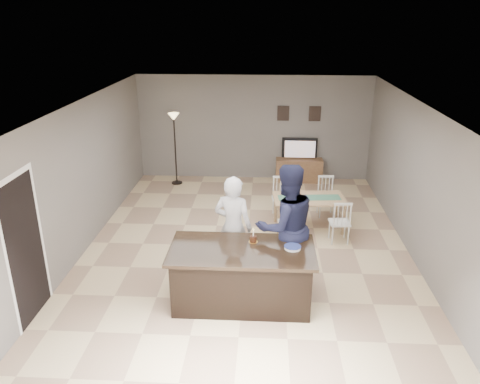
# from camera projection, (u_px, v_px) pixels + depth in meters

# --- Properties ---
(floor) EXTENTS (8.00, 8.00, 0.00)m
(floor) POSITION_uv_depth(u_px,v_px,m) (247.00, 246.00, 8.87)
(floor) COLOR #D7BA89
(floor) RESTS_ON ground
(room_shell) EXTENTS (8.00, 8.00, 8.00)m
(room_shell) POSITION_uv_depth(u_px,v_px,m) (247.00, 162.00, 8.26)
(room_shell) COLOR slate
(room_shell) RESTS_ON floor
(kitchen_island) EXTENTS (2.15, 1.10, 0.90)m
(kitchen_island) POSITION_uv_depth(u_px,v_px,m) (242.00, 275.00, 7.02)
(kitchen_island) COLOR black
(kitchen_island) RESTS_ON floor
(tv_console) EXTENTS (1.20, 0.40, 0.60)m
(tv_console) POSITION_uv_depth(u_px,v_px,m) (299.00, 170.00, 12.21)
(tv_console) COLOR brown
(tv_console) RESTS_ON floor
(television) EXTENTS (0.91, 0.12, 0.53)m
(television) POSITION_uv_depth(u_px,v_px,m) (300.00, 149.00, 12.07)
(television) COLOR black
(television) RESTS_ON tv_console
(tv_screen_glow) EXTENTS (0.78, 0.00, 0.78)m
(tv_screen_glow) POSITION_uv_depth(u_px,v_px,m) (300.00, 149.00, 12.00)
(tv_screen_glow) COLOR orange
(tv_screen_glow) RESTS_ON tv_console
(picture_frames) EXTENTS (1.10, 0.02, 0.38)m
(picture_frames) POSITION_uv_depth(u_px,v_px,m) (299.00, 113.00, 11.88)
(picture_frames) COLOR black
(picture_frames) RESTS_ON room_shell
(doorway) EXTENTS (0.00, 2.10, 2.65)m
(doorway) POSITION_uv_depth(u_px,v_px,m) (23.00, 237.00, 6.43)
(doorway) COLOR black
(doorway) RESTS_ON floor
(woman) EXTENTS (0.73, 0.58, 1.76)m
(woman) POSITION_uv_depth(u_px,v_px,m) (233.00, 227.00, 7.60)
(woman) COLOR silver
(woman) RESTS_ON floor
(man) EXTENTS (1.21, 1.09, 2.04)m
(man) POSITION_uv_depth(u_px,v_px,m) (286.00, 226.00, 7.30)
(man) COLOR #161832
(man) RESTS_ON floor
(birthday_cake) EXTENTS (0.14, 0.14, 0.22)m
(birthday_cake) POSITION_uv_depth(u_px,v_px,m) (253.00, 239.00, 7.05)
(birthday_cake) COLOR gold
(birthday_cake) RESTS_ON kitchen_island
(plate_stack) EXTENTS (0.25, 0.25, 0.04)m
(plate_stack) POSITION_uv_depth(u_px,v_px,m) (293.00, 247.00, 6.87)
(plate_stack) COLOR white
(plate_stack) RESTS_ON kitchen_island
(dining_table) EXTENTS (1.49, 1.72, 0.87)m
(dining_table) POSITION_uv_depth(u_px,v_px,m) (309.00, 203.00, 9.43)
(dining_table) COLOR tan
(dining_table) RESTS_ON floor
(floor_lamp) EXTENTS (0.27, 0.27, 1.83)m
(floor_lamp) POSITION_uv_depth(u_px,v_px,m) (174.00, 130.00, 11.65)
(floor_lamp) COLOR black
(floor_lamp) RESTS_ON floor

